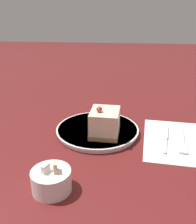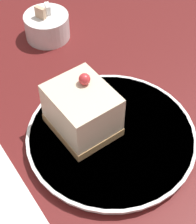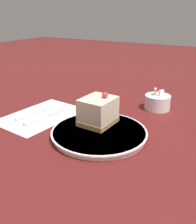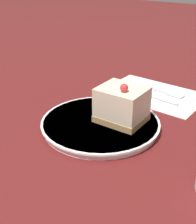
% 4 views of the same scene
% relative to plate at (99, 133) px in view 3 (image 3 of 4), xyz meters
% --- Properties ---
extents(ground_plane, '(4.00, 4.00, 0.00)m').
position_rel_plate_xyz_m(ground_plane, '(0.04, -0.02, -0.01)').
color(ground_plane, '#5B1919').
extents(plate, '(0.25, 0.25, 0.02)m').
position_rel_plate_xyz_m(plate, '(0.00, 0.00, 0.00)').
color(plate, white).
rests_on(plate, ground_plane).
extents(cake_slice, '(0.09, 0.10, 0.09)m').
position_rel_plate_xyz_m(cake_slice, '(-0.02, 0.04, 0.04)').
color(cake_slice, '#AD8451').
rests_on(cake_slice, plate).
extents(napkin, '(0.20, 0.27, 0.00)m').
position_rel_plate_xyz_m(napkin, '(-0.23, 0.03, -0.01)').
color(napkin, white).
rests_on(napkin, ground_plane).
extents(fork, '(0.04, 0.15, 0.00)m').
position_rel_plate_xyz_m(fork, '(-0.25, 0.04, -0.00)').
color(fork, silver).
rests_on(fork, napkin).
extents(knife, '(0.04, 0.17, 0.00)m').
position_rel_plate_xyz_m(knife, '(-0.21, 0.01, -0.00)').
color(knife, silver).
rests_on(knife, napkin).
extents(sugar_bowl, '(0.08, 0.08, 0.07)m').
position_rel_plate_xyz_m(sugar_bowl, '(0.07, 0.27, 0.02)').
color(sugar_bowl, white).
rests_on(sugar_bowl, ground_plane).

